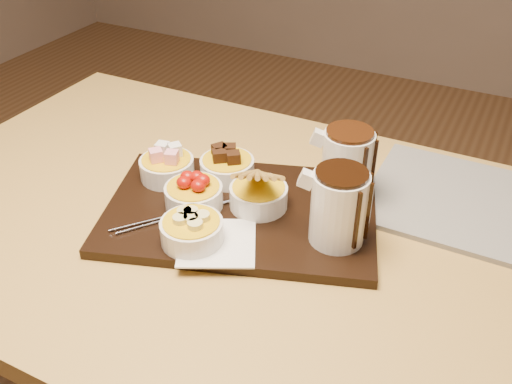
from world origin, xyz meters
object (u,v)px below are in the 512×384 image
at_px(pitcher_dark_chocolate, 339,208).
at_px(newspaper, 470,204).
at_px(dining_table, 219,257).
at_px(pitcher_milk_chocolate, 347,165).
at_px(serving_board, 241,212).
at_px(bowl_strawberries, 194,196).

relative_size(pitcher_dark_chocolate, newspaper, 0.34).
bearing_deg(dining_table, pitcher_milk_chocolate, 36.35).
distance_m(dining_table, pitcher_dark_chocolate, 0.28).
bearing_deg(dining_table, pitcher_dark_chocolate, 2.21).
relative_size(serving_board, pitcher_dark_chocolate, 3.82).
xyz_separation_m(pitcher_dark_chocolate, pitcher_milk_chocolate, (-0.03, 0.13, 0.00)).
bearing_deg(serving_board, newspaper, 12.60).
distance_m(dining_table, serving_board, 0.12).
height_order(dining_table, newspaper, newspaper).
distance_m(dining_table, pitcher_milk_chocolate, 0.29).
xyz_separation_m(dining_table, bowl_strawberries, (-0.04, -0.02, 0.14)).
distance_m(serving_board, pitcher_milk_chocolate, 0.20).
distance_m(pitcher_milk_chocolate, newspaper, 0.24).
xyz_separation_m(dining_table, pitcher_milk_chocolate, (0.18, 0.13, 0.18)).
bearing_deg(pitcher_dark_chocolate, newspaper, 32.51).
distance_m(serving_board, pitcher_dark_chocolate, 0.19).
bearing_deg(bowl_strawberries, pitcher_dark_chocolate, 5.70).
relative_size(bowl_strawberries, pitcher_milk_chocolate, 0.83).
bearing_deg(bowl_strawberries, serving_board, 21.93).
bearing_deg(pitcher_milk_chocolate, pitcher_dark_chocolate, -94.40).
bearing_deg(newspaper, pitcher_dark_chocolate, -128.85).
xyz_separation_m(bowl_strawberries, pitcher_milk_chocolate, (0.22, 0.15, 0.04)).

